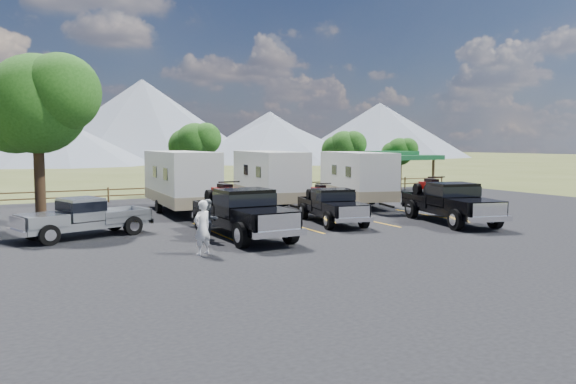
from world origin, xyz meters
name	(u,v)px	position (x,y,z in m)	size (l,w,h in m)	color
ground	(381,236)	(0.00, 0.00, 0.00)	(320.00, 320.00, 0.00)	#485122
asphalt_lot	(342,226)	(0.00, 3.00, 0.02)	(44.00, 34.00, 0.04)	black
stall_lines	(331,222)	(0.00, 4.00, 0.04)	(12.12, 5.50, 0.01)	#F1AD1C
tree_big_nw	(36,104)	(-12.55, 9.03, 5.60)	(5.54, 5.18, 7.84)	#301D12
tree_ne_a	(344,148)	(8.97, 17.01, 3.48)	(3.11, 2.92, 4.76)	#301D12
tree_ne_b	(399,152)	(14.98, 18.01, 3.13)	(2.77, 2.59, 4.27)	#301D12
tree_north	(195,143)	(-2.03, 19.02, 3.83)	(3.46, 3.24, 5.25)	#301D12
rail_fence	(251,188)	(2.00, 18.50, 0.61)	(36.12, 0.12, 1.00)	brown
pavilion	(387,157)	(13.00, 17.00, 2.79)	(6.20, 6.20, 3.22)	brown
mountain_range	(37,123)	(-7.63, 105.98, 7.87)	(209.00, 71.00, 20.00)	gray
rig_left	(242,211)	(-5.40, 2.08, 1.10)	(2.48, 6.65, 2.20)	black
rig_center	(331,204)	(-0.08, 3.89, 0.93)	(2.70, 5.74, 1.84)	black
rig_right	(449,201)	(5.03, 1.43, 1.08)	(3.34, 6.72, 2.15)	black
trailer_left	(181,181)	(-5.34, 11.09, 1.79)	(2.81, 9.64, 3.35)	silver
trailer_center	(269,178)	(0.12, 11.33, 1.77)	(3.45, 9.58, 3.31)	silver
trailer_right	(357,178)	(5.30, 9.77, 1.74)	(4.14, 9.35, 3.25)	silver
pickup_silver	(84,217)	(-11.11, 4.88, 0.88)	(5.64, 3.28, 1.61)	#989CA0
person_a	(202,228)	(-7.97, -0.68, 0.98)	(0.68, 0.45, 1.87)	white
person_b	(209,220)	(-6.91, 1.72, 0.86)	(0.80, 0.62, 1.65)	slate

